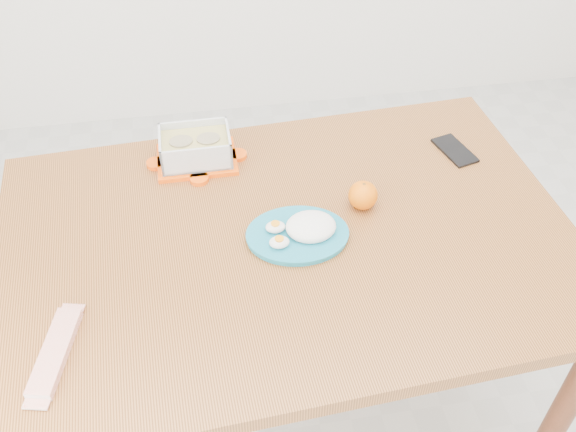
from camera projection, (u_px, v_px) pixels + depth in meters
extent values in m
plane|color=#B7B7B2|center=(351.00, 419.00, 1.97)|extent=(3.50, 3.50, 0.00)
cube|color=#A05F2D|center=(288.00, 241.00, 1.51)|extent=(1.39, 0.98, 0.04)
cylinder|color=#5D2A17|center=(561.00, 414.00, 1.59)|extent=(0.06, 0.06, 0.71)
cylinder|color=#5D2A17|center=(64.00, 271.00, 1.94)|extent=(0.06, 0.06, 0.71)
cylinder|color=#5D2A17|center=(439.00, 210.00, 2.14)|extent=(0.06, 0.06, 0.71)
cube|color=#FF5207|center=(197.00, 159.00, 1.69)|extent=(0.21, 0.16, 0.01)
cube|color=silver|center=(195.00, 146.00, 1.66)|extent=(0.18, 0.13, 0.08)
cube|color=tan|center=(196.00, 148.00, 1.67)|extent=(0.17, 0.12, 0.05)
cylinder|color=tan|center=(181.00, 144.00, 1.65)|extent=(0.06, 0.06, 0.02)
cylinder|color=tan|center=(209.00, 141.00, 1.66)|extent=(0.06, 0.06, 0.02)
sphere|color=orange|center=(363.00, 195.00, 1.54)|extent=(0.07, 0.07, 0.07)
cylinder|color=teal|center=(297.00, 235.00, 1.48)|extent=(0.25, 0.25, 0.01)
ellipsoid|color=white|center=(311.00, 223.00, 1.47)|extent=(0.12, 0.11, 0.05)
ellipsoid|color=silver|center=(275.00, 227.00, 1.48)|extent=(0.05, 0.04, 0.02)
ellipsoid|color=silver|center=(279.00, 242.00, 1.44)|extent=(0.05, 0.04, 0.02)
cube|color=red|center=(55.00, 352.00, 1.25)|extent=(0.09, 0.21, 0.02)
cube|color=black|center=(455.00, 150.00, 1.72)|extent=(0.10, 0.14, 0.01)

